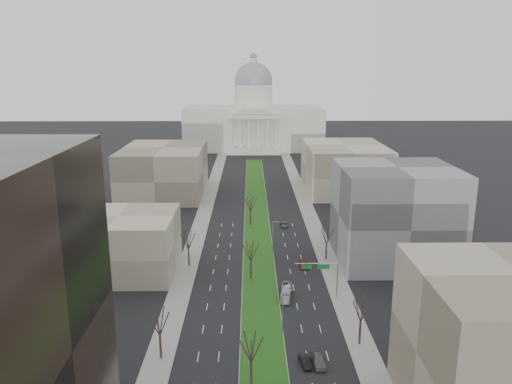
{
  "coord_description": "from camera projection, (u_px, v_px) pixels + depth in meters",
  "views": [
    {
      "loc": [
        -2.06,
        -26.75,
        48.0
      ],
      "look_at": [
        -0.39,
        114.04,
        12.18
      ],
      "focal_mm": 35.0,
      "sensor_mm": 36.0,
      "label": 1
    }
  ],
  "objects": [
    {
      "name": "capitol",
      "position": [
        254.0,
        121.0,
        295.0
      ],
      "size": [
        80.0,
        46.0,
        55.0
      ],
      "color": "beige",
      "rests_on": "ground"
    },
    {
      "name": "building_far_right",
      "position": [
        344.0,
        168.0,
        195.86
      ],
      "size": [
        30.0,
        40.0,
        18.0
      ],
      "primitive_type": "cube",
      "color": "tan",
      "rests_on": "ground"
    },
    {
      "name": "tree_median_b",
      "position": [
        251.0,
        251.0,
        113.55
      ],
      "size": [
        5.4,
        5.4,
        9.72
      ],
      "color": "black",
      "rests_on": "ground"
    },
    {
      "name": "sidewalk_right",
      "position": [
        325.0,
        255.0,
        130.02
      ],
      "size": [
        5.0,
        330.0,
        0.15
      ],
      "primitive_type": "cube",
      "color": "gray",
      "rests_on": "ground"
    },
    {
      "name": "car_black",
      "position": [
        305.0,
        361.0,
        82.14
      ],
      "size": [
        2.04,
        4.29,
        1.36
      ],
      "primitive_type": "imported",
      "rotation": [
        0.0,
        0.0,
        0.15
      ],
      "color": "black",
      "rests_on": "ground"
    },
    {
      "name": "streetlamp_median_c",
      "position": [
        273.0,
        238.0,
        128.7
      ],
      "size": [
        1.9,
        0.2,
        9.16
      ],
      "color": "gray",
      "rests_on": "ground"
    },
    {
      "name": "mast_arm_signs",
      "position": [
        325.0,
        272.0,
        104.29
      ],
      "size": [
        9.12,
        0.24,
        8.09
      ],
      "color": "gray",
      "rests_on": "ground"
    },
    {
      "name": "car_grey_far",
      "position": [
        284.0,
        225.0,
        152.91
      ],
      "size": [
        2.49,
        4.65,
        1.24
      ],
      "primitive_type": "imported",
      "rotation": [
        0.0,
        0.0,
        0.1
      ],
      "color": "#53555C",
      "rests_on": "ground"
    },
    {
      "name": "tree_left_mid",
      "position": [
        159.0,
        321.0,
        82.37
      ],
      "size": [
        5.4,
        5.4,
        9.72
      ],
      "color": "black",
      "rests_on": "ground"
    },
    {
      "name": "tree_right_far",
      "position": [
        327.0,
        235.0,
        125.52
      ],
      "size": [
        5.04,
        5.04,
        9.07
      ],
      "color": "black",
      "rests_on": "ground"
    },
    {
      "name": "sidewalk_left",
      "position": [
        191.0,
        255.0,
        129.62
      ],
      "size": [
        5.0,
        330.0,
        0.15
      ],
      "primitive_type": "cube",
      "color": "gray",
      "rests_on": "ground"
    },
    {
      "name": "median",
      "position": [
        257.0,
        226.0,
        153.06
      ],
      "size": [
        8.0,
        222.03,
        0.2
      ],
      "color": "#999993",
      "rests_on": "ground"
    },
    {
      "name": "tree_median_a",
      "position": [
        251.0,
        347.0,
        74.79
      ],
      "size": [
        5.4,
        5.4,
        9.72
      ],
      "color": "black",
      "rests_on": "ground"
    },
    {
      "name": "building_grey_right",
      "position": [
        395.0,
        214.0,
        124.37
      ],
      "size": [
        28.0,
        26.0,
        24.0
      ],
      "primitive_type": "cube",
      "color": "#58595C",
      "rests_on": "ground"
    },
    {
      "name": "ground",
      "position": [
        257.0,
        225.0,
        154.07
      ],
      "size": [
        600.0,
        600.0,
        0.0
      ],
      "primitive_type": "plane",
      "color": "black",
      "rests_on": "ground"
    },
    {
      "name": "building_beige_left",
      "position": [
        120.0,
        244.0,
        118.04
      ],
      "size": [
        26.0,
        22.0,
        14.0
      ],
      "primitive_type": "cube",
      "color": "tan",
      "rests_on": "ground"
    },
    {
      "name": "car_grey_near",
      "position": [
        318.0,
        360.0,
        82.21
      ],
      "size": [
        2.37,
        5.13,
        1.7
      ],
      "primitive_type": "imported",
      "rotation": [
        0.0,
        0.0,
        0.07
      ],
      "color": "#505458",
      "rests_on": "ground"
    },
    {
      "name": "box_van",
      "position": [
        286.0,
        292.0,
        106.11
      ],
      "size": [
        2.88,
        8.17,
        2.23
      ],
      "primitive_type": "imported",
      "rotation": [
        0.0,
        0.0,
        -0.13
      ],
      "color": "silver",
      "rests_on": "ground"
    },
    {
      "name": "building_far_left",
      "position": [
        164.0,
        171.0,
        190.21
      ],
      "size": [
        30.0,
        40.0,
        18.0
      ],
      "primitive_type": "cube",
      "color": "gray",
      "rests_on": "ground"
    },
    {
      "name": "streetlamp_median_b",
      "position": [
        283.0,
        312.0,
        89.93
      ],
      "size": [
        1.9,
        0.2,
        9.16
      ],
      "color": "gray",
      "rests_on": "ground"
    },
    {
      "name": "tree_right_mid",
      "position": [
        361.0,
        308.0,
        86.6
      ],
      "size": [
        5.52,
        5.52,
        9.94
      ],
      "color": "black",
      "rests_on": "ground"
    },
    {
      "name": "tree_median_c",
      "position": [
        250.0,
        204.0,
        152.32
      ],
      "size": [
        5.4,
        5.4,
        9.72
      ],
      "color": "black",
      "rests_on": "ground"
    },
    {
      "name": "tree_left_far",
      "position": [
        188.0,
        240.0,
        121.17
      ],
      "size": [
        5.28,
        5.28,
        9.5
      ],
      "color": "black",
      "rests_on": "ground"
    },
    {
      "name": "car_red",
      "position": [
        304.0,
        264.0,
        122.17
      ],
      "size": [
        2.13,
        4.94,
        1.42
      ],
      "primitive_type": "imported",
      "rotation": [
        0.0,
        0.0,
        -0.03
      ],
      "color": "maroon",
      "rests_on": "ground"
    }
  ]
}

